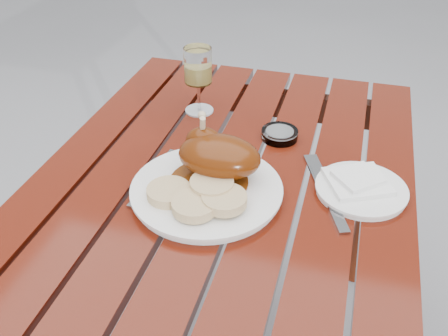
# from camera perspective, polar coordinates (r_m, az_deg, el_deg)

# --- Properties ---
(table) EXTENTS (0.80, 1.20, 0.75)m
(table) POSITION_cam_1_polar(r_m,az_deg,el_deg) (1.31, -0.48, -15.09)
(table) COLOR #641A0B
(table) RESTS_ON ground
(dinner_plate) EXTENTS (0.34, 0.34, 0.02)m
(dinner_plate) POSITION_cam_1_polar(r_m,az_deg,el_deg) (1.02, -2.00, -2.60)
(dinner_plate) COLOR white
(dinner_plate) RESTS_ON table
(roast_duck) EXTENTS (0.18, 0.17, 0.13)m
(roast_duck) POSITION_cam_1_polar(r_m,az_deg,el_deg) (1.02, -0.86, 1.44)
(roast_duck) COLOR #5A280A
(roast_duck) RESTS_ON dinner_plate
(bread_dumplings) EXTENTS (0.20, 0.15, 0.03)m
(bread_dumplings) POSITION_cam_1_polar(r_m,az_deg,el_deg) (0.97, -2.79, -3.14)
(bread_dumplings) COLOR #D1B27F
(bread_dumplings) RESTS_ON dinner_plate
(wine_glass) EXTENTS (0.10, 0.10, 0.17)m
(wine_glass) POSITION_cam_1_polar(r_m,az_deg,el_deg) (1.29, -2.95, 9.93)
(wine_glass) COLOR #CDBC5D
(wine_glass) RESTS_ON table
(side_plate) EXTENTS (0.21, 0.21, 0.02)m
(side_plate) POSITION_cam_1_polar(r_m,az_deg,el_deg) (1.07, 15.39, -2.43)
(side_plate) COLOR white
(side_plate) RESTS_ON table
(napkin) EXTENTS (0.16, 0.15, 0.01)m
(napkin) POSITION_cam_1_polar(r_m,az_deg,el_deg) (1.07, 15.00, -1.48)
(napkin) COLOR white
(napkin) RESTS_ON side_plate
(ashtray) EXTENTS (0.09, 0.09, 0.02)m
(ashtray) POSITION_cam_1_polar(r_m,az_deg,el_deg) (1.21, 6.37, 3.86)
(ashtray) COLOR #B2B7BC
(ashtray) RESTS_ON table
(fork) EXTENTS (0.04, 0.20, 0.01)m
(fork) POSITION_cam_1_polar(r_m,az_deg,el_deg) (1.07, -7.91, -1.38)
(fork) COLOR gray
(fork) RESTS_ON table
(knife) EXTENTS (0.10, 0.22, 0.01)m
(knife) POSITION_cam_1_polar(r_m,az_deg,el_deg) (1.04, 11.83, -3.19)
(knife) COLOR gray
(knife) RESTS_ON table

